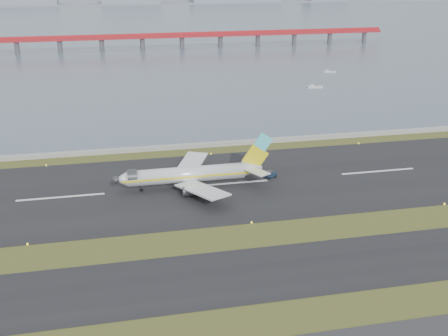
# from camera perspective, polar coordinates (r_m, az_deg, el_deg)

# --- Properties ---
(ground) EXTENTS (1000.00, 1000.00, 0.00)m
(ground) POSITION_cam_1_polar(r_m,az_deg,el_deg) (112.07, 3.81, -7.31)
(ground) COLOR #394A1A
(ground) RESTS_ON ground
(taxiway_strip) EXTENTS (1000.00, 18.00, 0.10)m
(taxiway_strip) POSITION_cam_1_polar(r_m,az_deg,el_deg) (102.07, 5.66, -10.36)
(taxiway_strip) COLOR black
(taxiway_strip) RESTS_ON ground
(runway_strip) EXTENTS (1000.00, 45.00, 0.10)m
(runway_strip) POSITION_cam_1_polar(r_m,az_deg,el_deg) (138.40, 0.44, -1.61)
(runway_strip) COLOR black
(runway_strip) RESTS_ON ground
(seawall) EXTENTS (1000.00, 2.50, 1.00)m
(seawall) POSITION_cam_1_polar(r_m,az_deg,el_deg) (165.86, -1.82, 2.38)
(seawall) COLOR gray
(seawall) RESTS_ON ground
(bay_water) EXTENTS (1400.00, 800.00, 1.30)m
(bay_water) POSITION_cam_1_polar(r_m,az_deg,el_deg) (558.18, -9.55, 14.97)
(bay_water) COLOR #4C5A6D
(bay_water) RESTS_ON ground
(red_pier) EXTENTS (260.00, 5.00, 10.20)m
(red_pier) POSITION_cam_1_polar(r_m,az_deg,el_deg) (351.25, -4.31, 13.19)
(red_pier) COLOR #B01E25
(red_pier) RESTS_ON ground
(airliner) EXTENTS (38.52, 32.89, 12.80)m
(airliner) POSITION_cam_1_polar(r_m,az_deg,el_deg) (135.26, -3.17, -0.63)
(airliner) COLOR silver
(airliner) RESTS_ON ground
(pushback_tug) EXTENTS (3.31, 2.60, 1.87)m
(pushback_tug) POSITION_cam_1_polar(r_m,az_deg,el_deg) (142.48, 4.72, -0.64)
(pushback_tug) COLOR #142337
(pushback_tug) RESTS_ON ground
(workboat_near) EXTENTS (6.67, 2.90, 1.57)m
(workboat_near) POSITION_cam_1_polar(r_m,az_deg,el_deg) (245.08, 9.18, 8.14)
(workboat_near) COLOR silver
(workboat_near) RESTS_ON ground
(workboat_far) EXTENTS (6.30, 3.72, 1.46)m
(workboat_far) POSITION_cam_1_polar(r_m,az_deg,el_deg) (280.16, 10.65, 9.59)
(workboat_far) COLOR silver
(workboat_far) RESTS_ON ground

